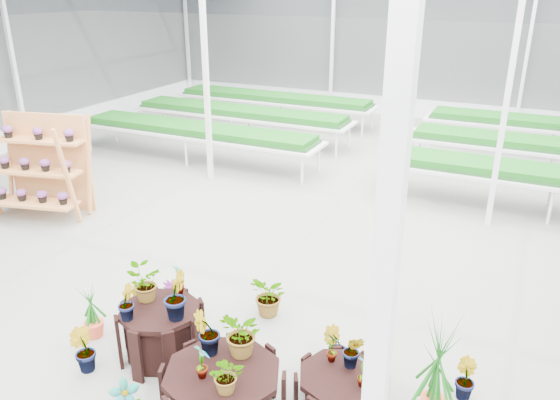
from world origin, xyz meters
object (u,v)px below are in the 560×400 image
at_px(plinth_tall, 162,333).
at_px(shelf_rack, 37,168).
at_px(plinth_low, 341,391).
at_px(plinth_mid, 223,397).

xyz_separation_m(plinth_tall, shelf_rack, (-4.65, 2.52, 0.61)).
bearing_deg(shelf_rack, plinth_low, -33.22).
relative_size(plinth_mid, plinth_low, 1.29).
height_order(plinth_low, shelf_rack, shelf_rack).
height_order(plinth_tall, shelf_rack, shelf_rack).
xyz_separation_m(plinth_low, shelf_rack, (-6.85, 2.42, 0.74)).
relative_size(plinth_tall, plinth_mid, 0.81).
bearing_deg(plinth_tall, shelf_rack, 151.54).
bearing_deg(plinth_mid, plinth_low, 34.99).
distance_m(plinth_tall, plinth_low, 2.21).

